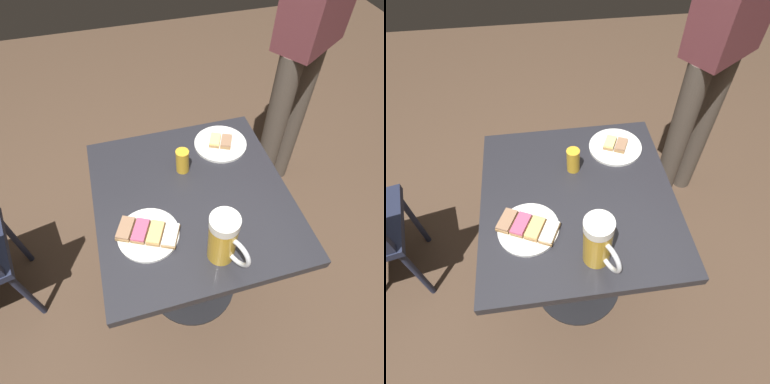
{
  "view_description": "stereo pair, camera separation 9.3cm",
  "coord_description": "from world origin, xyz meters",
  "views": [
    {
      "loc": [
        0.65,
        -0.18,
        1.62
      ],
      "look_at": [
        0.0,
        0.0,
        0.77
      ],
      "focal_mm": 30.16,
      "sensor_mm": 36.0,
      "label": 1
    },
    {
      "loc": [
        0.67,
        -0.09,
        1.62
      ],
      "look_at": [
        0.0,
        0.0,
        0.77
      ],
      "focal_mm": 30.16,
      "sensor_mm": 36.0,
      "label": 2
    }
  ],
  "objects": [
    {
      "name": "ground_plane",
      "position": [
        0.0,
        0.0,
        0.0
      ],
      "size": [
        6.0,
        6.0,
        0.0
      ],
      "primitive_type": "plane",
      "color": "#4C3828"
    },
    {
      "name": "cafe_table",
      "position": [
        0.0,
        0.0,
        0.56
      ],
      "size": [
        0.7,
        0.66,
        0.75
      ],
      "color": "black",
      "rests_on": "ground_plane"
    },
    {
      "name": "plate_near",
      "position": [
        0.11,
        -0.17,
        0.76
      ],
      "size": [
        0.19,
        0.2,
        0.03
      ],
      "color": "white",
      "rests_on": "cafe_table"
    },
    {
      "name": "plate_far",
      "position": [
        -0.21,
        0.17,
        0.75
      ],
      "size": [
        0.2,
        0.2,
        0.03
      ],
      "color": "white",
      "rests_on": "cafe_table"
    },
    {
      "name": "beer_mug",
      "position": [
        0.24,
        0.02,
        0.84
      ],
      "size": [
        0.14,
        0.09,
        0.19
      ],
      "color": "gold",
      "rests_on": "cafe_table"
    },
    {
      "name": "beer_glass_small",
      "position": [
        -0.13,
        -0.0,
        0.79
      ],
      "size": [
        0.05,
        0.05,
        0.09
      ],
      "primitive_type": "cylinder",
      "color": "gold",
      "rests_on": "cafe_table"
    },
    {
      "name": "patron_standing",
      "position": [
        -0.54,
        0.67,
        1.01
      ],
      "size": [
        0.32,
        0.37,
        1.73
      ],
      "rotation": [
        0.0,
        0.0,
        -1.0
      ],
      "color": "#51473D",
      "rests_on": "ground_plane"
    }
  ]
}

